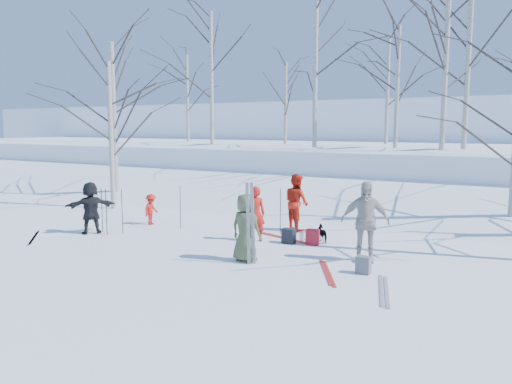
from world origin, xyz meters
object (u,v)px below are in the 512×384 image
Objects in this scene: skier_red_north at (255,214)px; skier_grey_west at (91,208)px; skier_olive_center at (246,228)px; dog at (323,234)px; skier_red_seated at (151,209)px; backpack_red at (313,237)px; backpack_grey at (363,265)px; backpack_dark at (289,236)px; skier_redor_behind at (296,202)px; skier_cream_east at (365,221)px.

skier_grey_west is at bearing -15.85° from skier_red_north.
dog is (0.80, 2.72, -0.56)m from skier_olive_center.
skier_red_seated is 5.61m from backpack_red.
backpack_red is 2.74m from backpack_grey.
backpack_dark reaches higher than backpack_grey.
skier_olive_center reaches higher than skier_grey_west.
skier_red_seated is (-4.92, 2.19, -0.30)m from skier_olive_center.
skier_olive_center is 3.99× the size of backpack_dark.
backpack_dark is at bearing 145.07° from skier_grey_west.
skier_red_north is 1.69m from backpack_red.
skier_red_north is at bearing -62.03° from skier_olive_center.
skier_grey_west is (-4.97, -3.51, -0.09)m from skier_redor_behind.
skier_red_north reaches higher than backpack_red.
skier_redor_behind is 4.28× the size of backpack_dark.
dog is 2.99m from backpack_grey.
dog is at bearing 171.20° from skier_red_north.
skier_cream_east reaches higher than skier_red_north.
skier_redor_behind is (0.33, 1.90, 0.10)m from skier_red_north.
skier_red_north is 2.72× the size of dog.
backpack_red is 1.11× the size of backpack_grey.
skier_cream_east is 2.06m from backpack_red.
skier_olive_center is at bearing 22.15° from dog.
backpack_grey is (2.02, -1.86, -0.02)m from backpack_red.
skier_cream_east is at bearing 107.61° from backpack_grey.
skier_grey_west reaches higher than dog.
skier_red_north is 0.99× the size of skier_grey_west.
skier_olive_center is at bearing -106.59° from backpack_red.
dog reaches higher than backpack_red.
backpack_grey is (0.31, -0.98, -0.76)m from skier_cream_east.
backpack_grey is at bearing 77.92° from dog.
skier_olive_center is 4.20× the size of backpack_grey.
skier_cream_east is at bearing -17.26° from backpack_dark.
skier_olive_center reaches higher than skier_red_north.
skier_red_north is 3.99× the size of backpack_grey.
skier_grey_west is 5.89m from backpack_dark.
skier_redor_behind reaches higher than backpack_red.
backpack_dark is (4.97, -0.08, -0.29)m from skier_red_seated.
backpack_dark is (0.05, 2.12, -0.60)m from skier_olive_center.
skier_red_north is 1.93m from skier_redor_behind.
skier_red_seated is at bearing -20.72° from skier_olive_center.
backpack_dark is at bearing 158.27° from skier_red_north.
skier_redor_behind is at bearing -78.58° from skier_olive_center.
skier_grey_west reaches higher than backpack_dark.
skier_olive_center is 3.80× the size of backpack_red.
skier_cream_east is 2.55m from backpack_dark.
skier_cream_east is 3.39× the size of dog.
skier_red_north reaches higher than dog.
backpack_grey is at bearing -92.43° from skier_cream_east.
skier_olive_center is at bearing 123.92° from skier_grey_west.
skier_olive_center reaches higher than dog.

